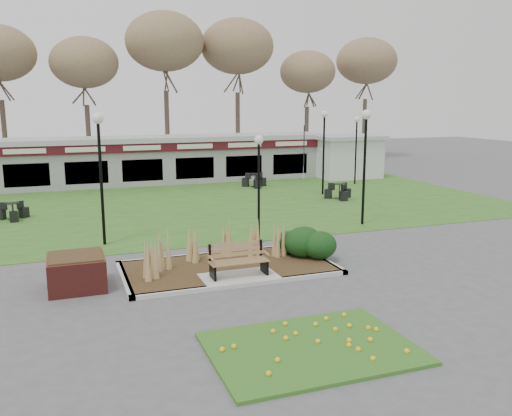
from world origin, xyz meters
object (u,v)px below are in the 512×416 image
object	(u,v)px
park_bench	(238,260)
lamp_post_far_right	(356,135)
food_pavilion	(139,160)
lamp_post_mid_left	(99,150)
bistro_set_c	(339,194)
bistro_set_b	(13,214)
service_hut	(347,156)
lamp_post_near_right	(365,142)
bistro_set_d	(255,182)
lamp_post_mid_right	(324,134)
patio_umbrella	(304,163)
brick_planter	(77,272)
lamp_post_near_left	(259,165)

from	to	relation	value
park_bench	lamp_post_far_right	distance (m)	19.56
park_bench	food_pavilion	world-z (taller)	food_pavilion
park_bench	food_pavilion	xyz separation A→B (m)	(0.00, 19.71, 0.89)
lamp_post_mid_left	bistro_set_c	world-z (taller)	lamp_post_mid_left
lamp_post_far_right	bistro_set_b	distance (m)	19.78
service_hut	bistro_set_b	world-z (taller)	service_hut
lamp_post_near_right	bistro_set_d	bearing A→B (deg)	94.32
lamp_post_mid_right	bistro_set_c	bearing A→B (deg)	-83.55
lamp_post_far_right	lamp_post_mid_left	bearing A→B (deg)	-148.72
lamp_post_near_right	bistro_set_b	bearing A→B (deg)	156.63
lamp_post_near_right	lamp_post_mid_right	xyz separation A→B (m)	(1.80, 7.17, -0.11)
patio_umbrella	bistro_set_d	bearing A→B (deg)	119.52
service_hut	patio_umbrella	bearing A→B (deg)	-137.73
bistro_set_b	brick_planter	bearing A→B (deg)	-77.28
food_pavilion	lamp_post_far_right	world-z (taller)	lamp_post_far_right
lamp_post_far_right	lamp_post_mid_right	bearing A→B (deg)	-142.74
lamp_post_near_right	lamp_post_far_right	bearing A→B (deg)	61.38
brick_planter	park_bench	bearing A→B (deg)	-9.69
bistro_set_b	bistro_set_d	world-z (taller)	bistro_set_d
bistro_set_c	brick_planter	bearing A→B (deg)	-143.95
lamp_post_mid_left	lamp_post_far_right	xyz separation A→B (m)	(15.80, 9.60, -0.39)
lamp_post_near_left	lamp_post_mid_right	world-z (taller)	lamp_post_mid_right
lamp_post_near_left	brick_planter	bearing A→B (deg)	-156.01
park_bench	patio_umbrella	bearing A→B (deg)	57.90
food_pavilion	patio_umbrella	world-z (taller)	food_pavilion
lamp_post_near_left	lamp_post_near_right	size ratio (longest dim) A/B	0.82
lamp_post_near_right	patio_umbrella	bearing A→B (deg)	83.28
food_pavilion	lamp_post_mid_right	world-z (taller)	lamp_post_mid_right
service_hut	bistro_set_b	size ratio (longest dim) A/B	3.22
park_bench	food_pavilion	bearing A→B (deg)	90.00
park_bench	bistro_set_c	bearing A→B (deg)	49.35
lamp_post_mid_left	patio_umbrella	bearing A→B (deg)	33.54
lamp_post_near_right	lamp_post_mid_left	xyz separation A→B (m)	(-10.39, 0.32, -0.04)
lamp_post_mid_left	brick_planter	bearing A→B (deg)	-103.63
park_bench	brick_planter	size ratio (longest dim) A/B	1.13
service_hut	lamp_post_near_right	bearing A→B (deg)	-116.61
lamp_post_near_left	bistro_set_d	bearing A→B (deg)	70.69
service_hut	lamp_post_mid_left	size ratio (longest dim) A/B	0.94
bistro_set_c	bistro_set_d	world-z (taller)	bistro_set_d
lamp_post_mid_left	bistro_set_b	world-z (taller)	lamp_post_mid_left
patio_umbrella	bistro_set_b	bearing A→B (deg)	-172.76
lamp_post_far_right	bistro_set_b	world-z (taller)	lamp_post_far_right
lamp_post_near_right	brick_planter	bearing A→B (deg)	-159.98
bistro_set_d	food_pavilion	bearing A→B (deg)	148.16
lamp_post_near_right	bistro_set_c	world-z (taller)	lamp_post_near_right
lamp_post_mid_left	lamp_post_far_right	bearing A→B (deg)	31.28
lamp_post_mid_left	lamp_post_mid_right	xyz separation A→B (m)	(12.18, 6.85, -0.08)
lamp_post_mid_left	bistro_set_b	xyz separation A→B (m)	(-3.38, 5.63, -3.14)
brick_planter	lamp_post_mid_right	distance (m)	17.70
park_bench	lamp_post_far_right	xyz separation A→B (m)	(12.49, 14.86, 2.43)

